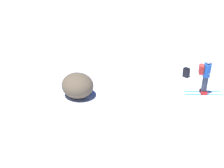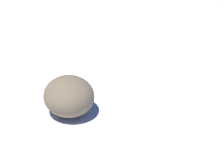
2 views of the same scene
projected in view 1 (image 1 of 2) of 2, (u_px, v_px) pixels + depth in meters
ground_plane at (206, 95)px, 17.31m from camera, size 300.00×300.00×0.00m
skier at (206, 74)px, 16.89m from camera, size 1.32×1.84×1.92m
spare_backpack at (186, 73)px, 19.29m from camera, size 0.36×0.32×0.50m
exposed_boulder_1 at (78, 85)px, 17.00m from camera, size 1.69×1.44×1.10m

